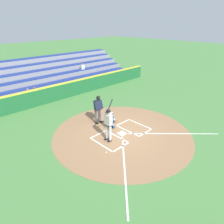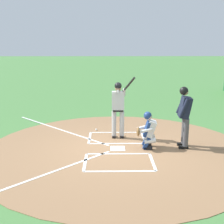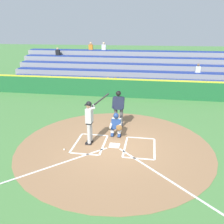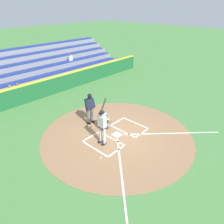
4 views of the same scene
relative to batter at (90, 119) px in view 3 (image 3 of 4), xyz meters
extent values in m
plane|color=#4C8442|center=(-1.04, 0.05, -1.10)|extent=(120.00, 120.00, 0.00)
cylinder|color=#99704C|center=(-1.04, 0.05, -1.09)|extent=(8.00, 8.00, 0.01)
cube|color=white|center=(-1.04, 0.05, -1.08)|extent=(0.44, 0.44, 0.01)
cube|color=white|center=(-2.09, -0.85, -1.08)|extent=(1.20, 0.08, 0.01)
cube|color=white|center=(-2.09, 0.95, -1.08)|extent=(1.20, 0.08, 0.01)
cube|color=white|center=(-1.49, 0.05, -1.08)|extent=(0.08, 1.80, 0.01)
cube|color=white|center=(-2.69, 0.05, -1.08)|extent=(0.08, 1.80, 0.01)
cube|color=white|center=(0.01, -0.85, -1.08)|extent=(1.20, 0.08, 0.01)
cube|color=white|center=(0.01, 0.95, -1.08)|extent=(1.20, 0.08, 0.01)
cube|color=white|center=(-0.59, 0.05, -1.08)|extent=(0.08, 1.80, 0.01)
cube|color=white|center=(0.61, 0.05, -1.08)|extent=(0.08, 1.80, 0.01)
cube|color=white|center=(1.06, 2.15, -1.08)|extent=(3.73, 3.73, 0.01)
cube|color=white|center=(-3.14, 2.15, -1.08)|extent=(3.73, 3.73, 0.01)
cylinder|color=#BCBCBC|center=(0.01, 0.14, -0.60)|extent=(0.15, 0.15, 0.84)
cube|color=black|center=(0.05, 0.14, -1.05)|extent=(0.26, 0.13, 0.09)
cylinder|color=#BCBCBC|center=(0.01, -0.12, -0.60)|extent=(0.15, 0.15, 0.84)
cube|color=black|center=(0.05, -0.12, -1.05)|extent=(0.26, 0.13, 0.09)
cube|color=black|center=(0.01, 0.01, -0.13)|extent=(0.23, 0.34, 0.10)
cube|color=#BCBCBC|center=(0.01, 0.01, 0.18)|extent=(0.25, 0.40, 0.60)
sphere|color=#9E7051|center=(0.03, 0.01, 0.59)|extent=(0.21, 0.21, 0.21)
sphere|color=black|center=(0.01, 0.01, 0.66)|extent=(0.23, 0.23, 0.23)
cube|color=black|center=(0.12, 0.01, 0.63)|extent=(0.11, 0.17, 0.02)
cylinder|color=#BCBCBC|center=(-0.04, 0.03, 0.46)|extent=(0.43, 0.10, 0.21)
cylinder|color=#BCBCBC|center=(-0.04, -0.18, 0.46)|extent=(0.27, 0.10, 0.29)
cylinder|color=black|center=(-0.41, -0.31, 0.76)|extent=(0.69, 0.35, 0.53)
cylinder|color=black|center=(-0.09, -0.17, 0.52)|extent=(0.10, 0.10, 0.08)
cube|color=black|center=(-1.13, -0.84, -1.05)|extent=(0.14, 0.27, 0.09)
cube|color=navy|center=(-1.13, -0.80, -0.90)|extent=(0.14, 0.25, 0.37)
cylinder|color=silver|center=(-1.14, -0.90, -0.82)|extent=(0.17, 0.37, 0.21)
cube|color=black|center=(-0.81, -0.86, -1.05)|extent=(0.14, 0.27, 0.09)
cube|color=navy|center=(-0.81, -0.82, -0.90)|extent=(0.14, 0.25, 0.37)
cylinder|color=silver|center=(-0.82, -0.92, -0.82)|extent=(0.17, 0.37, 0.21)
cube|color=silver|center=(-0.98, -0.92, -0.48)|extent=(0.42, 0.38, 0.52)
cube|color=navy|center=(-0.97, -0.81, -0.48)|extent=(0.43, 0.24, 0.46)
sphere|color=beige|center=(-0.97, -0.85, -0.11)|extent=(0.21, 0.21, 0.21)
sphere|color=navy|center=(-0.97, -0.83, -0.09)|extent=(0.24, 0.24, 0.24)
cylinder|color=silver|center=(-1.17, -0.74, -0.50)|extent=(0.12, 0.45, 0.20)
cylinder|color=silver|center=(-0.77, -0.77, -0.50)|extent=(0.12, 0.45, 0.20)
ellipsoid|color=brown|center=(-1.15, -0.54, -0.53)|extent=(0.29, 0.12, 0.28)
cylinder|color=#4C4C51|center=(-1.07, -1.97, -0.59)|extent=(0.16, 0.16, 0.86)
cube|color=black|center=(-1.07, -1.92, -1.05)|extent=(0.15, 0.29, 0.09)
cylinder|color=#4C4C51|center=(-0.79, -1.99, -0.59)|extent=(0.16, 0.16, 0.86)
cube|color=black|center=(-0.79, -1.94, -1.05)|extent=(0.15, 0.29, 0.09)
cube|color=#191E33|center=(-0.93, -1.94, 0.15)|extent=(0.46, 0.39, 0.66)
sphere|color=#9E7051|center=(-0.93, -1.90, 0.62)|extent=(0.22, 0.22, 0.22)
sphere|color=black|center=(-0.93, -1.88, 0.64)|extent=(0.25, 0.25, 0.25)
cylinder|color=#191E33|center=(-1.16, -1.85, 0.18)|extent=(0.12, 0.29, 0.56)
cylinder|color=#191E33|center=(-0.69, -1.88, 0.18)|extent=(0.12, 0.29, 0.56)
sphere|color=white|center=(0.89, 0.76, -1.06)|extent=(0.07, 0.07, 0.07)
cube|color=#1E6033|center=(-1.04, -7.45, -0.47)|extent=(22.00, 0.36, 1.25)
cube|color=yellow|center=(-1.04, -7.45, 0.18)|extent=(22.00, 0.32, 0.06)
cube|color=gray|center=(-1.04, -8.47, -0.87)|extent=(20.00, 0.85, 0.45)
cube|color=navy|center=(-1.04, -8.47, -0.61)|extent=(19.60, 0.72, 0.08)
cube|color=gray|center=(-1.04, -9.32, -0.65)|extent=(20.00, 0.85, 0.90)
cube|color=navy|center=(-1.04, -9.32, -0.16)|extent=(19.60, 0.72, 0.08)
cube|color=gray|center=(-1.04, -10.17, -0.42)|extent=(20.00, 0.85, 1.35)
cube|color=navy|center=(-1.04, -10.17, 0.29)|extent=(19.60, 0.72, 0.08)
cube|color=gray|center=(-1.04, -11.02, -0.20)|extent=(20.00, 0.85, 1.80)
cube|color=navy|center=(-1.04, -11.02, 0.74)|extent=(19.60, 0.72, 0.08)
cube|color=gray|center=(-1.04, -11.87, 0.03)|extent=(20.00, 0.85, 2.25)
cube|color=navy|center=(-1.04, -11.87, 1.19)|extent=(19.60, 0.72, 0.08)
cube|color=gray|center=(-1.04, -12.72, 0.25)|extent=(20.00, 0.85, 2.70)
cube|color=navy|center=(-1.04, -12.72, 1.64)|extent=(19.60, 0.72, 0.08)
cube|color=white|center=(-5.88, -10.12, 0.56)|extent=(0.36, 0.22, 0.46)
sphere|color=brown|center=(-5.88, -10.12, 0.90)|extent=(0.20, 0.20, 0.20)
cube|color=red|center=(0.21, -8.42, -0.34)|extent=(0.36, 0.22, 0.46)
sphere|color=brown|center=(0.21, -8.42, 0.00)|extent=(0.20, 0.20, 0.20)
cube|color=yellow|center=(0.76, -8.42, -0.34)|extent=(0.36, 0.22, 0.46)
sphere|color=#9E7051|center=(0.76, -8.42, 0.00)|extent=(0.20, 0.20, 0.20)
cube|color=white|center=(1.89, -12.67, 1.91)|extent=(0.36, 0.22, 0.46)
sphere|color=beige|center=(1.89, -12.67, 2.25)|extent=(0.20, 0.20, 0.20)
cube|color=orange|center=(3.08, -12.67, 1.91)|extent=(0.36, 0.22, 0.46)
sphere|color=tan|center=(3.08, -12.67, 2.25)|extent=(0.20, 0.20, 0.20)
cube|color=black|center=(5.89, -11.82, 1.46)|extent=(0.36, 0.22, 0.46)
sphere|color=tan|center=(5.89, -11.82, 1.80)|extent=(0.20, 0.20, 0.20)
camera|label=1|loc=(6.31, 6.73, 4.85)|focal=31.56mm
camera|label=2|loc=(-9.64, 0.35, 2.04)|focal=48.57mm
camera|label=3|loc=(-2.39, 8.92, 3.55)|focal=38.49mm
camera|label=4|loc=(5.94, 6.10, 5.14)|focal=33.09mm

